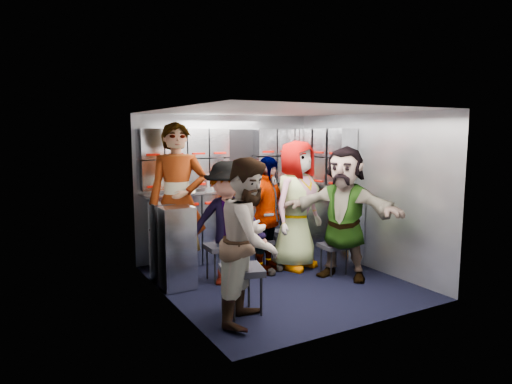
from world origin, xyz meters
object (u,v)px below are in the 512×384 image
jump_seat_near_right (334,247)px  attendant_arc_e (344,213)px  attendant_arc_a (250,241)px  attendant_arc_c (296,205)px  jump_seat_near_left (242,273)px  jump_seat_mid_right (260,242)px  attendant_arc_b (227,223)px  attendant_arc_d (267,215)px  jump_seat_mid_left (221,248)px  attendant_standing (178,202)px  jump_seat_center (289,235)px

jump_seat_near_right → attendant_arc_e: attendant_arc_e is taller
jump_seat_near_right → attendant_arc_a: bearing=-155.2°
attendant_arc_c → jump_seat_near_left: bearing=-162.0°
jump_seat_near_left → attendant_arc_e: attendant_arc_e is taller
jump_seat_near_left → attendant_arc_c: size_ratio=0.29×
jump_seat_mid_right → attendant_arc_b: size_ratio=0.29×
attendant_arc_b → attendant_arc_d: 0.68m
jump_seat_near_left → attendant_arc_b: size_ratio=0.34×
attendant_arc_e → attendant_arc_d: bearing=-164.4°
jump_seat_near_right → attendant_arc_d: (-0.73, 0.49, 0.42)m
jump_seat_mid_left → jump_seat_near_left: bearing=-104.4°
jump_seat_near_right → attendant_arc_d: bearing=146.0°
jump_seat_near_left → jump_seat_mid_left: (0.28, 1.10, -0.04)m
jump_seat_mid_right → jump_seat_near_right: size_ratio=1.09×
jump_seat_mid_left → jump_seat_mid_right: size_ratio=1.04×
attendant_arc_a → jump_seat_mid_right: bearing=12.4°
jump_seat_near_left → attendant_standing: bearing=97.2°
attendant_standing → attendant_arc_c: size_ratio=1.14×
attendant_arc_b → jump_seat_near_left: bearing=-74.7°
jump_seat_mid_right → jump_seat_mid_left: bearing=-165.6°
attendant_standing → attendant_arc_a: 1.58m
jump_seat_mid_right → attendant_arc_b: 0.84m
attendant_arc_b → attendant_arc_e: 1.48m
jump_seat_near_left → attendant_arc_c: (1.40, 1.07, 0.43)m
jump_seat_near_left → attendant_arc_d: size_ratio=0.33×
jump_seat_center → attendant_arc_a: (-1.40, -1.43, 0.38)m
jump_seat_center → attendant_standing: bearing=175.3°
attendant_arc_b → jump_seat_mid_left: bearing=122.4°
attendant_standing → attendant_arc_e: size_ratio=1.18×
jump_seat_mid_left → jump_seat_center: bearing=7.7°
jump_seat_near_right → attendant_arc_c: attendant_arc_c is taller
jump_seat_near_right → attendant_arc_c: bearing=119.8°
attendant_arc_c → attendant_arc_e: size_ratio=1.03×
jump_seat_center → attendant_standing: 1.67m
jump_seat_mid_left → attendant_standing: 0.79m
jump_seat_center → jump_seat_mid_left: bearing=-172.3°
jump_seat_center → jump_seat_near_left: bearing=-138.2°
jump_seat_mid_right → attendant_standing: attendant_standing is taller
jump_seat_near_right → attendant_arc_c: size_ratio=0.23×
jump_seat_mid_left → attendant_arc_d: attendant_arc_d is taller
jump_seat_near_right → attendant_arc_b: 1.48m
attendant_standing → attendant_arc_a: attendant_standing is taller
jump_seat_center → jump_seat_mid_right: bearing=177.8°
attendant_arc_a → attendant_arc_c: size_ratio=0.93×
attendant_arc_a → attendant_arc_c: attendant_arc_c is taller
attendant_arc_a → attendant_arc_b: attendant_arc_a is taller
attendant_arc_d → attendant_arc_e: attendant_arc_e is taller
jump_seat_mid_left → attendant_arc_b: 0.40m
jump_seat_near_left → jump_seat_center: size_ratio=1.06×
attendant_arc_b → jump_seat_mid_right: bearing=60.4°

